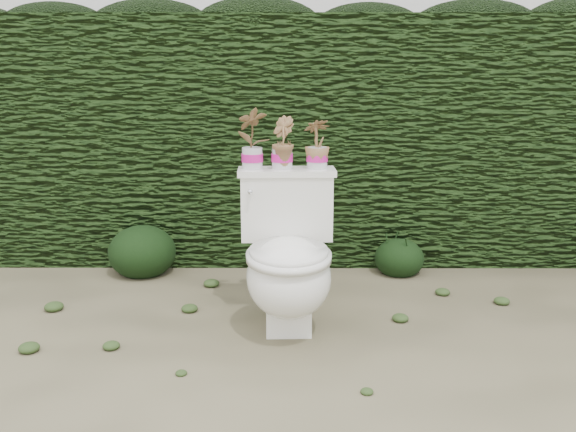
{
  "coord_description": "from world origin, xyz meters",
  "views": [
    {
      "loc": [
        0.2,
        -2.89,
        1.3
      ],
      "look_at": [
        0.18,
        0.26,
        0.55
      ],
      "focal_mm": 40.0,
      "sensor_mm": 36.0,
      "label": 1
    }
  ],
  "objects_px": {
    "toilet": "(288,261)",
    "potted_plant_center": "(282,144)",
    "potted_plant_right": "(317,146)",
    "potted_plant_left": "(252,140)"
  },
  "relations": [
    {
      "from": "toilet",
      "to": "potted_plant_right",
      "type": "xyz_separation_m",
      "value": [
        0.15,
        0.25,
        0.54
      ]
    },
    {
      "from": "toilet",
      "to": "potted_plant_center",
      "type": "height_order",
      "value": "potted_plant_center"
    },
    {
      "from": "toilet",
      "to": "potted_plant_left",
      "type": "bearing_deg",
      "value": 126.25
    },
    {
      "from": "toilet",
      "to": "potted_plant_center",
      "type": "bearing_deg",
      "value": 95.48
    },
    {
      "from": "potted_plant_left",
      "to": "potted_plant_center",
      "type": "xyz_separation_m",
      "value": [
        0.15,
        0.01,
        -0.02
      ]
    },
    {
      "from": "toilet",
      "to": "potted_plant_right",
      "type": "bearing_deg",
      "value": 56.88
    },
    {
      "from": "potted_plant_center",
      "to": "potted_plant_right",
      "type": "relative_size",
      "value": 1.07
    },
    {
      "from": "toilet",
      "to": "potted_plant_center",
      "type": "relative_size",
      "value": 3.07
    },
    {
      "from": "potted_plant_center",
      "to": "potted_plant_right",
      "type": "xyz_separation_m",
      "value": [
        0.18,
        0.01,
        -0.01
      ]
    },
    {
      "from": "potted_plant_center",
      "to": "toilet",
      "type": "bearing_deg",
      "value": 168.13
    }
  ]
}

